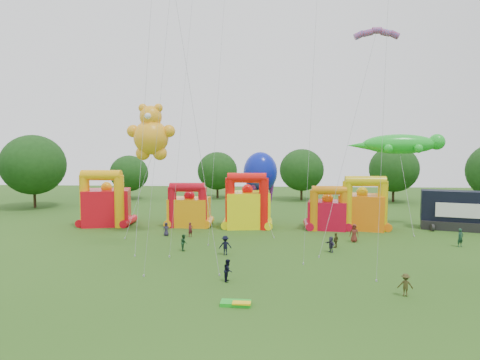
# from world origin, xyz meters

# --- Properties ---
(ground) EXTENTS (160.00, 160.00, 0.00)m
(ground) POSITION_xyz_m (0.00, 0.00, 0.00)
(ground) COLOR #264B15
(ground) RESTS_ON ground
(tree_ring) EXTENTS (122.43, 124.52, 12.07)m
(tree_ring) POSITION_xyz_m (-1.17, 0.61, 6.26)
(tree_ring) COLOR #352314
(tree_ring) RESTS_ON ground
(bouncy_castle_0) EXTENTS (6.59, 5.73, 7.30)m
(bouncy_castle_0) POSITION_xyz_m (-19.54, 28.51, 2.75)
(bouncy_castle_0) COLOR red
(bouncy_castle_0) RESTS_ON ground
(bouncy_castle_1) EXTENTS (5.15, 4.21, 5.72)m
(bouncy_castle_1) POSITION_xyz_m (-8.68, 28.62, 2.18)
(bouncy_castle_1) COLOR orange
(bouncy_castle_1) RESTS_ON ground
(bouncy_castle_2) EXTENTS (5.84, 4.91, 7.03)m
(bouncy_castle_2) POSITION_xyz_m (-1.15, 28.12, 2.66)
(bouncy_castle_2) COLOR #FFF10D
(bouncy_castle_2) RESTS_ON ground
(bouncy_castle_3) EXTENTS (5.17, 4.41, 5.51)m
(bouncy_castle_3) POSITION_xyz_m (8.84, 27.69, 2.11)
(bouncy_castle_3) COLOR red
(bouncy_castle_3) RESTS_ON ground
(bouncy_castle_4) EXTENTS (6.36, 5.58, 6.71)m
(bouncy_castle_4) POSITION_xyz_m (13.18, 28.08, 2.54)
(bouncy_castle_4) COLOR orange
(bouncy_castle_4) RESTS_ON ground
(stage_trailer) EXTENTS (7.89, 4.80, 4.85)m
(stage_trailer) POSITION_xyz_m (24.38, 28.41, 2.33)
(stage_trailer) COLOR black
(stage_trailer) RESTS_ON ground
(teddy_bear_kite) EXTENTS (5.68, 5.20, 15.32)m
(teddy_bear_kite) POSITION_xyz_m (-12.69, 23.16, 8.56)
(teddy_bear_kite) COLOR #FCA51C
(teddy_bear_kite) RESTS_ON ground
(gecko_kite) EXTENTS (12.32, 9.00, 11.94)m
(gecko_kite) POSITION_xyz_m (18.30, 30.00, 9.29)
(gecko_kite) COLOR green
(gecko_kite) RESTS_ON ground
(octopus_kite) EXTENTS (4.59, 12.79, 9.58)m
(octopus_kite) POSITION_xyz_m (0.70, 30.87, 4.75)
(octopus_kite) COLOR #0B1BA9
(octopus_kite) RESTS_ON ground
(parafoil_kites) EXTENTS (28.55, 16.16, 31.95)m
(parafoil_kites) POSITION_xyz_m (3.35, 15.97, 12.23)
(parafoil_kites) COLOR red
(parafoil_kites) RESTS_ON ground
(diamond_kites) EXTENTS (20.89, 17.44, 39.21)m
(diamond_kites) POSITION_xyz_m (-0.52, 14.98, 16.89)
(diamond_kites) COLOR #E00A41
(diamond_kites) RESTS_ON ground
(folded_kite_bundle) EXTENTS (2.04, 1.16, 0.31)m
(folded_kite_bundle) POSITION_xyz_m (-0.74, 1.92, 0.14)
(folded_kite_bundle) COLOR green
(folded_kite_bundle) RESTS_ON ground
(spectator_0) EXTENTS (0.86, 0.67, 1.55)m
(spectator_0) POSITION_xyz_m (-10.28, 22.62, 0.78)
(spectator_0) COLOR #262137
(spectator_0) RESTS_ON ground
(spectator_1) EXTENTS (0.70, 0.70, 1.64)m
(spectator_1) POSITION_xyz_m (-7.40, 22.28, 0.82)
(spectator_1) COLOR #571821
(spectator_1) RESTS_ON ground
(spectator_2) EXTENTS (0.82, 0.93, 1.63)m
(spectator_2) POSITION_xyz_m (-6.95, 16.01, 0.81)
(spectator_2) COLOR #1A4223
(spectator_2) RESTS_ON ground
(spectator_3) EXTENTS (1.31, 0.90, 1.86)m
(spectator_3) POSITION_xyz_m (-2.68, 14.57, 0.93)
(spectator_3) COLOR black
(spectator_3) RESTS_ON ground
(spectator_4) EXTENTS (0.84, 0.94, 1.53)m
(spectator_4) POSITION_xyz_m (8.33, 18.07, 0.76)
(spectator_4) COLOR #47401C
(spectator_4) RESTS_ON ground
(spectator_5) EXTENTS (1.03, 1.50, 1.55)m
(spectator_5) POSITION_xyz_m (7.56, 16.23, 0.78)
(spectator_5) COLOR #2A253E
(spectator_5) RESTS_ON ground
(spectator_6) EXTENTS (1.07, 0.82, 1.96)m
(spectator_6) POSITION_xyz_m (10.72, 20.72, 0.98)
(spectator_6) COLOR maroon
(spectator_6) RESTS_ON ground
(spectator_7) EXTENTS (0.82, 0.69, 1.90)m
(spectator_7) POSITION_xyz_m (21.22, 19.24, 0.95)
(spectator_7) COLOR #153625
(spectator_7) RESTS_ON ground
(spectator_8) EXTENTS (0.73, 0.90, 1.74)m
(spectator_8) POSITION_xyz_m (-1.73, 6.78, 0.87)
(spectator_8) COLOR black
(spectator_8) RESTS_ON ground
(spectator_9) EXTENTS (1.12, 0.75, 1.60)m
(spectator_9) POSITION_xyz_m (10.91, 4.33, 0.80)
(spectator_9) COLOR #3A3617
(spectator_9) RESTS_ON ground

